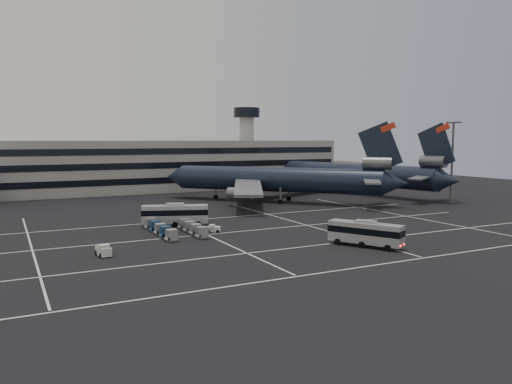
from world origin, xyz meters
TOP-DOWN VIEW (x-y plane):
  - ground at (0.00, 0.00)m, footprint 260.00×260.00m
  - lane_markings at (0.95, 0.72)m, footprint 90.00×55.62m
  - terminal at (-2.95, 71.14)m, footprint 125.00×26.00m
  - hills at (17.99, 170.00)m, footprint 352.00×180.00m
  - lightpole_right at (58.00, 15.00)m, footprint 2.40×2.40m
  - trijet_main at (23.08, 33.14)m, footprint 43.15×46.10m
  - trijet_far at (50.00, 38.40)m, footprint 21.61×57.23m
  - bus_near at (9.83, -13.61)m, footprint 6.82×9.95m
  - bus_far at (-7.84, 13.30)m, footprint 11.02×6.05m
  - tug_a at (-22.35, -3.42)m, footprint 1.78×2.60m
  - tug_b at (-4.28, 5.10)m, footprint 2.32×2.10m
  - uld_cluster at (-10.14, 6.46)m, footprint 6.36×13.09m

SIDE VIEW (x-z plane):
  - hills at x=17.99m, z-range -34.07..9.93m
  - ground at x=0.00m, z-range 0.00..0.00m
  - lane_markings at x=0.95m, z-range 0.00..0.01m
  - tug_b at x=-4.28m, z-range -0.07..1.21m
  - tug_a at x=-22.35m, z-range -0.09..1.47m
  - uld_cluster at x=-10.14m, z-range -0.02..1.69m
  - bus_near at x=9.83m, z-range 0.17..3.71m
  - bus_far at x=-7.84m, z-range 0.18..4.00m
  - trijet_main at x=23.08m, z-range -3.79..14.29m
  - trijet_far at x=50.00m, z-range -3.61..14.47m
  - terminal at x=-2.95m, z-range -5.07..18.93m
  - lightpole_right at x=58.00m, z-range 2.68..20.95m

